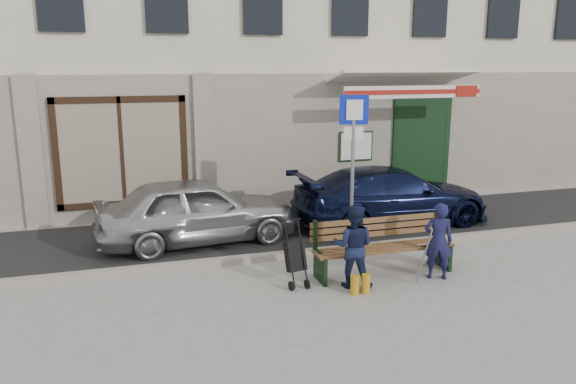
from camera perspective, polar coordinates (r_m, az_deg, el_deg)
name	(u,v)px	position (r m, az deg, el deg)	size (l,w,h in m)	color
ground	(343,286)	(9.02, 5.65, -9.47)	(80.00, 80.00, 0.00)	#9E9991
asphalt_lane	(287,231)	(11.77, -0.13, -3.97)	(60.00, 3.20, 0.01)	#282828
curb	(312,252)	(10.31, 2.46, -6.15)	(60.00, 0.18, 0.12)	#9E9384
building	(232,6)	(16.53, -5.76, 18.25)	(20.00, 8.27, 10.00)	beige
car_silver	(197,210)	(11.01, -9.25, -1.82)	(1.55, 3.84, 1.31)	#ABABAF
car_navy	(391,196)	(12.32, 10.45, -0.41)	(1.77, 4.35, 1.26)	black
parking_sign	(353,146)	(10.38, 6.63, 4.66)	(0.53, 0.15, 2.88)	gray
bench	(381,248)	(9.44, 9.44, -5.59)	(2.40, 1.17, 0.98)	brown
man	(438,241)	(9.40, 15.03, -4.82)	(0.46, 0.30, 1.27)	#16173D
woman	(353,246)	(8.80, 6.67, -5.48)	(0.64, 0.50, 1.32)	#151C3A
stroller	(295,257)	(8.85, 0.75, -6.63)	(0.36, 0.46, 1.04)	black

